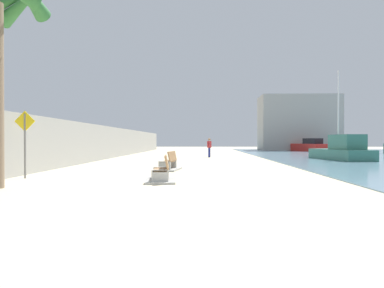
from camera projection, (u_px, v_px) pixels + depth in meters
name	position (u px, v px, depth m)	size (l,w,h in m)	color
ground_plane	(193.00, 160.00, 28.74)	(120.00, 120.00, 0.00)	beige
seawall	(101.00, 143.00, 28.95)	(0.80, 64.00, 2.72)	#9E9E99
bench_near	(161.00, 175.00, 13.34)	(1.28, 2.19, 0.98)	#9E9E99
bench_far	(168.00, 166.00, 18.45)	(1.37, 2.23, 0.98)	#9E9E99
person_walking	(209.00, 146.00, 32.64)	(0.41, 0.39, 1.76)	navy
boat_far_right	(309.00, 146.00, 49.79)	(3.42, 7.49, 1.81)	red
boat_far_left	(342.00, 151.00, 27.62)	(3.28, 6.37, 7.04)	#337060
pedestrian_sign	(25.00, 136.00, 14.43)	(0.85, 0.08, 2.74)	slate
harbor_building	(298.00, 123.00, 56.23)	(12.00, 6.00, 8.58)	#9E9E99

